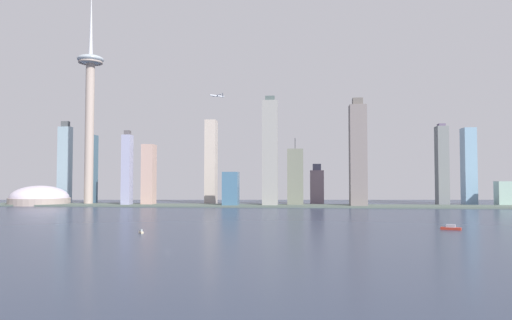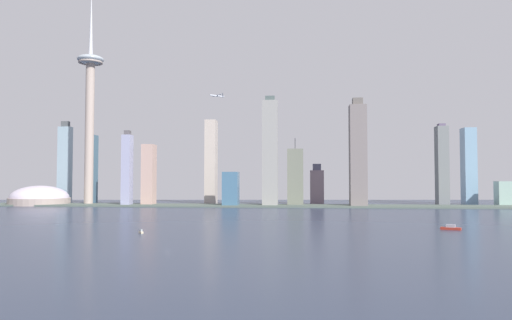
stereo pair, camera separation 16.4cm
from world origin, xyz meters
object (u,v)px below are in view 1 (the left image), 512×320
Objects in this scene: skyscraper_6 at (211,162)px; boat_0 at (141,232)px; skyscraper_8 at (231,189)px; skyscraper_9 at (270,152)px; observation_tower at (90,98)px; skyscraper_1 at (93,169)px; skyscraper_5 at (504,194)px; skyscraper_10 at (149,175)px; skyscraper_0 at (442,165)px; skyscraper_3 at (295,177)px; skyscraper_2 at (127,170)px; boat_1 at (451,228)px; skyscraper_7 at (65,164)px; airplane at (217,96)px; stadium_dome at (40,199)px; skyscraper_4 at (358,155)px; skyscraper_12 at (469,166)px; skyscraper_11 at (317,186)px.

boat_0 is at bearing -86.45° from skyscraper_6.
boat_0 is (27.85, -449.55, -72.44)m from skyscraper_6.
skyscraper_8 is 0.31× the size of skyscraper_9.
skyscraper_1 is (-15.94, 50.91, -120.78)m from observation_tower.
skyscraper_5 reaches higher than boat_0.
skyscraper_10 is (106.78, -7.39, -132.01)m from observation_tower.
observation_tower is at bearing 172.72° from boat_0.
skyscraper_0 is (595.92, 49.42, -115.27)m from observation_tower.
observation_tower is 3.37× the size of skyscraper_3.
skyscraper_9 is at bearing -3.36° from skyscraper_10.
observation_tower is 146.97m from skyscraper_2.
boat_1 is (253.30, 49.63, 0.46)m from boat_0.
skyscraper_7 is 2.77× the size of skyscraper_8.
skyscraper_8 is (327.07, -97.83, -45.25)m from skyscraper_7.
skyscraper_10 is at bearing -24.14° from airplane.
skyscraper_9 is (391.31, -12.31, 75.79)m from stadium_dome.
skyscraper_1 is (-611.86, 1.49, -5.51)m from skyscraper_0.
skyscraper_0 is at bearing 142.71° from airplane.
skyscraper_1 is at bearing 165.75° from boat_1.
skyscraper_4 is (98.37, -26.66, 35.60)m from skyscraper_3.
observation_tower is at bearing 4.84° from stadium_dome.
skyscraper_12 is at bearing 1.68° from skyscraper_1.
skyscraper_8 is at bearing -175.21° from skyscraper_9.
skyscraper_7 is at bearing 179.76° from skyscraper_12.
observation_tower is 374.65m from skyscraper_3.
skyscraper_8 is at bearing 0.06° from skyscraper_2.
skyscraper_7 reaches higher than boat_1.
skyscraper_10 reaches higher than boat_1.
observation_tower reaches higher than airplane.
boat_1 is at bearing -39.11° from skyscraper_1.
skyscraper_6 is 95.17m from skyscraper_8.
skyscraper_8 is (-102.49, -30.36, -19.02)m from skyscraper_3.
skyscraper_11 is (-298.32, 23.95, 11.55)m from skyscraper_5.
skyscraper_4 is 138.52m from skyscraper_9.
skyscraper_3 reaches higher than skyscraper_8.
skyscraper_6 is at bearing 148.91° from skyscraper_9.
skyscraper_12 reaches higher than stadium_dome.
skyscraper_6 is at bearing -5.63° from skyscraper_7.
skyscraper_1 is 1.13× the size of skyscraper_12.
skyscraper_12 is at bearing 13.32° from skyscraper_8.
skyscraper_4 reaches higher than skyscraper_10.
stadium_dome is at bearing -34.74° from airplane.
observation_tower is at bearing -175.26° from skyscraper_0.
boat_0 is at bearing -119.64° from skyscraper_4.
skyscraper_12 reaches higher than skyscraper_11.
stadium_dome is at bearing -138.93° from skyscraper_1.
airplane is (215.04, 25.25, 4.47)m from observation_tower.
airplane is at bearing 171.76° from skyscraper_3.
skyscraper_6 is 126.11m from skyscraper_9.
skyscraper_4 reaches higher than skyscraper_8.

